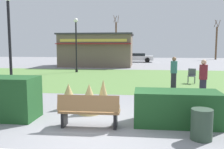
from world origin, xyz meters
The scene contains 19 objects.
ground_plane centered at (0.00, 0.00, 0.00)m, with size 80.00×80.00×0.00m, color gray.
lawn_patch centered at (0.00, 11.00, 0.00)m, with size 36.00×12.00×0.01m, color #5B8442.
park_bench centered at (-0.30, 0.29, 0.48)m, with size 1.71×0.56×0.95m.
hedge_left centered at (-3.27, 0.84, 0.66)m, with size 2.35×1.10×1.32m, color #1E4C23.
hedge_right centered at (2.15, 0.86, 0.49)m, with size 2.41×1.10×0.99m, color #1E4C23.
ornamental_grass_behind_left centered at (-1.46, 2.23, 0.47)m, with size 0.73×0.73×0.93m, color tan.
ornamental_grass_behind_right centered at (-0.19, 2.18, 0.55)m, with size 0.57×0.57×1.10m, color tan.
ornamental_grass_behind_center centered at (-0.60, 1.73, 0.51)m, with size 0.78×0.78×1.01m, color tan.
lamppost_mid centered at (-4.62, 4.04, 2.83)m, with size 0.36×0.36×4.53m.
lamppost_far centered at (-4.39, 14.32, 2.83)m, with size 0.36×0.36×4.53m.
trash_bin centered at (2.60, -0.26, 0.38)m, with size 0.52×0.52×0.76m, color #2D4233.
food_kiosk centered at (-3.80, 20.83, 1.78)m, with size 7.90×5.02×3.53m.
cafe_chair_east centered at (4.11, 9.01, 0.53)m, with size 0.55×0.55×0.89m.
person_strolling centered at (2.79, 6.86, 0.86)m, with size 0.34×0.34×1.69m.
person_standing centered at (3.73, 4.54, 0.86)m, with size 0.34×0.34×1.69m.
parked_car_west_slot centered at (-4.55, 27.96, 0.64)m, with size 4.25×2.16×1.20m.
parked_car_center_slot centered at (0.48, 27.96, 0.64)m, with size 4.21×2.08×1.20m.
tree_left_bg centered at (12.72, 35.12, 2.74)m, with size 0.91×0.96×6.22m.
tree_right_bg centered at (-3.17, 34.86, 3.17)m, with size 0.91×0.96×7.07m.
Camera 1 is at (1.15, -6.36, 2.29)m, focal length 40.17 mm.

